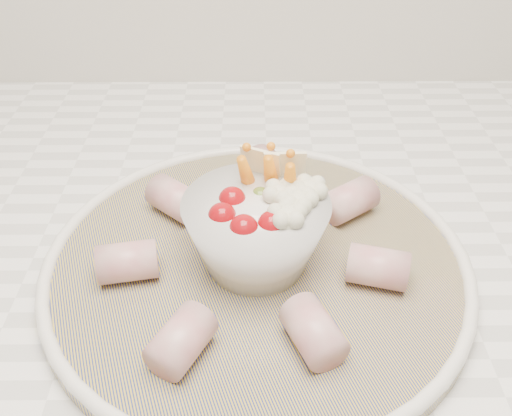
{
  "coord_description": "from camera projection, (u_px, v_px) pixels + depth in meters",
  "views": [
    {
      "loc": [
        -0.02,
        0.96,
        1.29
      ],
      "look_at": [
        -0.01,
        1.34,
        1.0
      ],
      "focal_mm": 40.0,
      "sensor_mm": 36.0,
      "label": 1
    }
  ],
  "objects": [
    {
      "name": "cured_meat_rolls",
      "position": [
        256.0,
        245.0,
        0.51
      ],
      "size": [
        0.27,
        0.28,
        0.03
      ],
      "color": "#B5525C",
      "rests_on": "serving_platter"
    },
    {
      "name": "serving_platter",
      "position": [
        257.0,
        263.0,
        0.52
      ],
      "size": [
        0.49,
        0.49,
        0.02
      ],
      "color": "navy",
      "rests_on": "kitchen_counter"
    },
    {
      "name": "veggie_bowl",
      "position": [
        258.0,
        229.0,
        0.49
      ],
      "size": [
        0.13,
        0.13,
        0.1
      ],
      "color": "silver",
      "rests_on": "serving_platter"
    }
  ]
}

